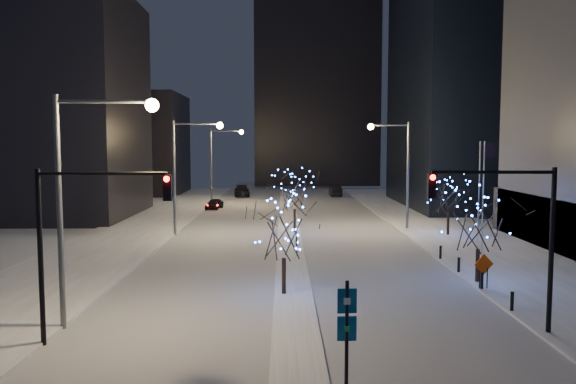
{
  "coord_description": "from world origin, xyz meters",
  "views": [
    {
      "loc": [
        -0.52,
        -21.65,
        7.92
      ],
      "look_at": [
        -0.23,
        12.79,
        5.0
      ],
      "focal_mm": 35.0,
      "sensor_mm": 36.0,
      "label": 1
    }
  ],
  "objects_px": {
    "street_lamp_w_mid": "(186,161)",
    "street_lamp_east": "(398,161)",
    "car_far": "(242,191)",
    "holiday_tree_plaza_far": "(449,196)",
    "traffic_signal_west": "(80,226)",
    "construction_sign": "(484,268)",
    "holiday_tree_median_near": "(284,231)",
    "street_lamp_w_far": "(219,155)",
    "car_near": "(214,204)",
    "traffic_signal_east": "(515,222)",
    "holiday_tree_median_far": "(295,191)",
    "car_mid": "(335,191)",
    "holiday_tree_plaza_near": "(479,218)",
    "wayfinding_sign": "(347,322)",
    "street_lamp_w_near": "(84,178)"
  },
  "relations": [
    {
      "from": "street_lamp_w_mid",
      "to": "street_lamp_east",
      "type": "height_order",
      "value": "same"
    },
    {
      "from": "car_far",
      "to": "holiday_tree_plaza_far",
      "type": "bearing_deg",
      "value": -67.35
    },
    {
      "from": "traffic_signal_west",
      "to": "construction_sign",
      "type": "height_order",
      "value": "traffic_signal_west"
    },
    {
      "from": "holiday_tree_median_near",
      "to": "street_lamp_w_far",
      "type": "bearing_deg",
      "value": 100.65
    },
    {
      "from": "street_lamp_w_mid",
      "to": "traffic_signal_west",
      "type": "relative_size",
      "value": 1.43
    },
    {
      "from": "car_near",
      "to": "construction_sign",
      "type": "xyz_separation_m",
      "value": [
        19.3,
        -38.86,
        0.64
      ]
    },
    {
      "from": "traffic_signal_east",
      "to": "car_far",
      "type": "distance_m",
      "value": 65.23
    },
    {
      "from": "car_near",
      "to": "holiday_tree_median_far",
      "type": "xyz_separation_m",
      "value": [
        9.48,
        -18.93,
        3.11
      ]
    },
    {
      "from": "street_lamp_east",
      "to": "car_mid",
      "type": "xyz_separation_m",
      "value": [
        -2.59,
        34.18,
        -5.66
      ]
    },
    {
      "from": "traffic_signal_west",
      "to": "holiday_tree_plaza_near",
      "type": "bearing_deg",
      "value": 26.9
    },
    {
      "from": "holiday_tree_median_near",
      "to": "street_lamp_east",
      "type": "bearing_deg",
      "value": 65.16
    },
    {
      "from": "holiday_tree_plaza_far",
      "to": "wayfinding_sign",
      "type": "bearing_deg",
      "value": -111.96
    },
    {
      "from": "traffic_signal_west",
      "to": "wayfinding_sign",
      "type": "distance_m",
      "value": 11.03
    },
    {
      "from": "construction_sign",
      "to": "wayfinding_sign",
      "type": "bearing_deg",
      "value": -139.92
    },
    {
      "from": "street_lamp_east",
      "to": "holiday_tree_plaza_far",
      "type": "distance_m",
      "value": 5.96
    },
    {
      "from": "holiday_tree_median_far",
      "to": "street_lamp_w_far",
      "type": "bearing_deg",
      "value": 111.42
    },
    {
      "from": "street_lamp_w_near",
      "to": "holiday_tree_plaza_far",
      "type": "distance_m",
      "value": 33.4
    },
    {
      "from": "street_lamp_east",
      "to": "construction_sign",
      "type": "xyz_separation_m",
      "value": [
        0.22,
        -21.94,
        -5.15
      ]
    },
    {
      "from": "traffic_signal_west",
      "to": "wayfinding_sign",
      "type": "height_order",
      "value": "traffic_signal_west"
    },
    {
      "from": "car_far",
      "to": "construction_sign",
      "type": "distance_m",
      "value": 58.67
    },
    {
      "from": "traffic_signal_east",
      "to": "car_mid",
      "type": "bearing_deg",
      "value": 91.32
    },
    {
      "from": "street_lamp_w_near",
      "to": "holiday_tree_median_near",
      "type": "relative_size",
      "value": 1.97
    },
    {
      "from": "street_lamp_east",
      "to": "street_lamp_w_far",
      "type": "bearing_deg",
      "value": 130.85
    },
    {
      "from": "street_lamp_w_mid",
      "to": "street_lamp_east",
      "type": "distance_m",
      "value": 19.26
    },
    {
      "from": "car_mid",
      "to": "car_far",
      "type": "height_order",
      "value": "car_far"
    },
    {
      "from": "holiday_tree_plaza_near",
      "to": "wayfinding_sign",
      "type": "bearing_deg",
      "value": -123.5
    },
    {
      "from": "street_lamp_w_mid",
      "to": "traffic_signal_east",
      "type": "relative_size",
      "value": 1.43
    },
    {
      "from": "holiday_tree_plaza_far",
      "to": "street_lamp_w_near",
      "type": "bearing_deg",
      "value": -132.99
    },
    {
      "from": "car_mid",
      "to": "holiday_tree_median_near",
      "type": "xyz_separation_m",
      "value": [
        -7.99,
        -57.05,
        2.68
      ]
    },
    {
      "from": "street_lamp_w_near",
      "to": "car_mid",
      "type": "bearing_deg",
      "value": 75.2
    },
    {
      "from": "holiday_tree_median_far",
      "to": "wayfinding_sign",
      "type": "relative_size",
      "value": 1.56
    },
    {
      "from": "street_lamp_east",
      "to": "car_mid",
      "type": "relative_size",
      "value": 2.09
    },
    {
      "from": "car_near",
      "to": "holiday_tree_median_far",
      "type": "distance_m",
      "value": 21.39
    },
    {
      "from": "street_lamp_w_near",
      "to": "street_lamp_east",
      "type": "bearing_deg",
      "value": 55.81
    },
    {
      "from": "holiday_tree_plaza_far",
      "to": "car_mid",
      "type": "bearing_deg",
      "value": 99.38
    },
    {
      "from": "street_lamp_w_near",
      "to": "construction_sign",
      "type": "xyz_separation_m",
      "value": [
        19.24,
        6.06,
        -5.2
      ]
    },
    {
      "from": "holiday_tree_plaza_far",
      "to": "wayfinding_sign",
      "type": "distance_m",
      "value": 32.67
    },
    {
      "from": "street_lamp_w_far",
      "to": "traffic_signal_east",
      "type": "height_order",
      "value": "street_lamp_w_far"
    },
    {
      "from": "traffic_signal_west",
      "to": "car_far",
      "type": "height_order",
      "value": "traffic_signal_west"
    },
    {
      "from": "street_lamp_w_far",
      "to": "car_far",
      "type": "relative_size",
      "value": 1.79
    },
    {
      "from": "holiday_tree_plaza_near",
      "to": "holiday_tree_plaza_far",
      "type": "distance_m",
      "value": 17.04
    },
    {
      "from": "wayfinding_sign",
      "to": "construction_sign",
      "type": "relative_size",
      "value": 1.86
    },
    {
      "from": "car_far",
      "to": "holiday_tree_plaza_near",
      "type": "height_order",
      "value": "holiday_tree_plaza_near"
    },
    {
      "from": "car_near",
      "to": "car_mid",
      "type": "distance_m",
      "value": 23.87
    },
    {
      "from": "street_lamp_east",
      "to": "holiday_tree_plaza_far",
      "type": "xyz_separation_m",
      "value": [
        3.66,
        -3.67,
        -2.94
      ]
    },
    {
      "from": "street_lamp_w_near",
      "to": "traffic_signal_west",
      "type": "relative_size",
      "value": 1.43
    },
    {
      "from": "car_near",
      "to": "car_mid",
      "type": "relative_size",
      "value": 0.8
    },
    {
      "from": "car_near",
      "to": "car_far",
      "type": "distance_m",
      "value": 17.37
    },
    {
      "from": "car_far",
      "to": "construction_sign",
      "type": "xyz_separation_m",
      "value": [
        17.2,
        -56.1,
        0.49
      ]
    },
    {
      "from": "car_mid",
      "to": "holiday_tree_plaza_far",
      "type": "height_order",
      "value": "holiday_tree_plaza_far"
    }
  ]
}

